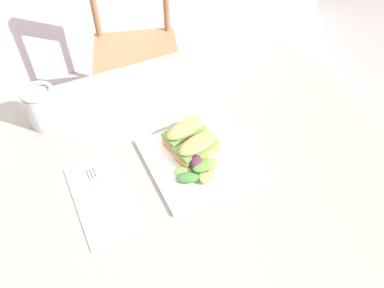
{
  "coord_description": "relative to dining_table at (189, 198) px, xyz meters",
  "views": [
    {
      "loc": [
        -0.29,
        -0.47,
        1.46
      ],
      "look_at": [
        -0.01,
        0.12,
        0.76
      ],
      "focal_mm": 35.46,
      "sensor_mm": 36.0,
      "label": 1
    }
  ],
  "objects": [
    {
      "name": "dining_table",
      "position": [
        0.0,
        0.0,
        0.0
      ],
      "size": [
        1.12,
        0.94,
        0.74
      ],
      "color": "gray",
      "rests_on": "ground"
    },
    {
      "name": "chair_wooden_far",
      "position": [
        0.19,
        1.0,
        -0.16
      ],
      "size": [
        0.5,
        0.5,
        0.87
      ],
      "color": "#8E6642",
      "rests_on": "ground"
    },
    {
      "name": "plate_lunch",
      "position": [
        0.04,
        0.01,
        0.13
      ],
      "size": [
        0.25,
        0.25,
        0.01
      ],
      "primitive_type": "cube",
      "color": "white",
      "rests_on": "dining_table"
    },
    {
      "name": "sandwich_half_front",
      "position": [
        0.04,
        0.02,
        0.17
      ],
      "size": [
        0.12,
        0.08,
        0.06
      ],
      "color": "tan",
      "rests_on": "plate_lunch"
    },
    {
      "name": "sandwich_half_back",
      "position": [
        0.03,
        0.08,
        0.17
      ],
      "size": [
        0.12,
        0.08,
        0.06
      ],
      "color": "tan",
      "rests_on": "plate_lunch"
    },
    {
      "name": "salad_mixed_greens",
      "position": [
        0.01,
        -0.03,
        0.15
      ],
      "size": [
        0.12,
        0.1,
        0.03
      ],
      "color": "#3D7033",
      "rests_on": "plate_lunch"
    },
    {
      "name": "napkin_folded",
      "position": [
        -0.22,
        0.01,
        0.13
      ],
      "size": [
        0.12,
        0.24,
        0.0
      ],
      "primitive_type": "cube",
      "rotation": [
        0.0,
        0.0,
        0.01
      ],
      "color": "silver",
      "rests_on": "dining_table"
    },
    {
      "name": "fork_on_napkin",
      "position": [
        -0.22,
        0.02,
        0.13
      ],
      "size": [
        0.03,
        0.19,
        0.0
      ],
      "color": "silver",
      "rests_on": "napkin_folded"
    },
    {
      "name": "mason_jar_iced_tea",
      "position": [
        -0.28,
        0.32,
        0.18
      ],
      "size": [
        0.09,
        0.09,
        0.11
      ],
      "color": "#C67528",
      "rests_on": "dining_table"
    }
  ]
}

